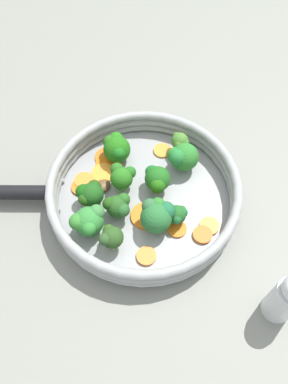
# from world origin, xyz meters

# --- Properties ---
(ground_plane) EXTENTS (4.00, 4.00, 0.00)m
(ground_plane) POSITION_xyz_m (0.00, 0.00, 0.00)
(ground_plane) COLOR gray
(skillet) EXTENTS (0.29, 0.29, 0.01)m
(skillet) POSITION_xyz_m (0.00, 0.00, 0.01)
(skillet) COLOR #939699
(skillet) RESTS_ON ground_plane
(skillet_rim_wall) EXTENTS (0.30, 0.30, 0.04)m
(skillet_rim_wall) POSITION_xyz_m (0.00, 0.00, 0.04)
(skillet_rim_wall) COLOR #949798
(skillet_rim_wall) RESTS_ON skillet
(skillet_rivet_left) EXTENTS (0.01, 0.01, 0.01)m
(skillet_rivet_left) POSITION_xyz_m (0.03, -0.14, 0.02)
(skillet_rivet_left) COLOR #979797
(skillet_rivet_left) RESTS_ON skillet
(skillet_rivet_right) EXTENTS (0.01, 0.01, 0.01)m
(skillet_rivet_right) POSITION_xyz_m (0.08, -0.11, 0.02)
(skillet_rivet_right) COLOR #8F9895
(skillet_rivet_right) RESTS_ON skillet
(carrot_slice_0) EXTENTS (0.03, 0.03, 0.01)m
(carrot_slice_0) POSITION_xyz_m (0.01, 0.11, 0.02)
(carrot_slice_0) COLOR #F78F3D
(carrot_slice_0) RESTS_ON skillet
(carrot_slice_1) EXTENTS (0.06, 0.06, 0.00)m
(carrot_slice_1) POSITION_xyz_m (-0.01, -0.08, 0.02)
(carrot_slice_1) COLOR orange
(carrot_slice_1) RESTS_ON skillet
(carrot_slice_2) EXTENTS (0.04, 0.04, 0.01)m
(carrot_slice_2) POSITION_xyz_m (0.09, 0.05, 0.02)
(carrot_slice_2) COLOR orange
(carrot_slice_2) RESTS_ON skillet
(carrot_slice_3) EXTENTS (0.04, 0.04, 0.00)m
(carrot_slice_3) POSITION_xyz_m (0.03, -0.10, 0.02)
(carrot_slice_3) COLOR orange
(carrot_slice_3) RESTS_ON skillet
(carrot_slice_4) EXTENTS (0.05, 0.05, 0.01)m
(carrot_slice_4) POSITION_xyz_m (0.01, 0.04, 0.02)
(carrot_slice_4) COLOR orange
(carrot_slice_4) RESTS_ON skillet
(carrot_slice_5) EXTENTS (0.06, 0.06, 0.00)m
(carrot_slice_5) POSITION_xyz_m (0.03, 0.02, 0.02)
(carrot_slice_5) COLOR orange
(carrot_slice_5) RESTS_ON skillet
(carrot_slice_6) EXTENTS (0.05, 0.05, 0.00)m
(carrot_slice_6) POSITION_xyz_m (-0.05, -0.09, 0.02)
(carrot_slice_6) COLOR orange
(carrot_slice_6) RESTS_ON skillet
(carrot_slice_7) EXTENTS (0.04, 0.04, 0.01)m
(carrot_slice_7) POSITION_xyz_m (0.03, 0.11, 0.02)
(carrot_slice_7) COLOR orange
(carrot_slice_7) RESTS_ON skillet
(carrot_slice_8) EXTENTS (0.05, 0.05, 0.00)m
(carrot_slice_8) POSITION_xyz_m (-0.03, -0.08, 0.02)
(carrot_slice_8) COLOR orange
(carrot_slice_8) RESTS_ON skillet
(carrot_slice_9) EXTENTS (0.03, 0.03, 0.00)m
(carrot_slice_9) POSITION_xyz_m (0.03, 0.07, 0.02)
(carrot_slice_9) COLOR orange
(carrot_slice_9) RESTS_ON skillet
(carrot_slice_10) EXTENTS (0.04, 0.04, 0.00)m
(carrot_slice_10) POSITION_xyz_m (-0.10, -0.01, 0.02)
(carrot_slice_10) COLOR orange
(carrot_slice_10) RESTS_ON skillet
(carrot_slice_11) EXTENTS (0.03, 0.03, 0.01)m
(carrot_slice_11) POSITION_xyz_m (0.01, -0.10, 0.02)
(carrot_slice_11) COLOR orange
(carrot_slice_11) RESTS_ON skillet
(broccoli_floret_0) EXTENTS (0.04, 0.04, 0.04)m
(broccoli_floret_0) POSITION_xyz_m (0.04, -0.02, 0.04)
(broccoli_floret_0) COLOR #6B974E
(broccoli_floret_0) RESTS_ON skillet
(broccoli_floret_1) EXTENTS (0.03, 0.03, 0.04)m
(broccoli_floret_1) POSITION_xyz_m (0.02, 0.06, 0.04)
(broccoli_floret_1) COLOR #87A66F
(broccoli_floret_1) RESTS_ON skillet
(broccoli_floret_2) EXTENTS (0.05, 0.05, 0.05)m
(broccoli_floret_2) POSITION_xyz_m (0.09, -0.05, 0.04)
(broccoli_floret_2) COLOR #7CAE63
(broccoli_floret_2) RESTS_ON skillet
(broccoli_floret_3) EXTENTS (0.04, 0.04, 0.05)m
(broccoli_floret_3) POSITION_xyz_m (-0.01, -0.04, 0.04)
(broccoli_floret_3) COLOR #6BA34E
(broccoli_floret_3) RESTS_ON skillet
(broccoli_floret_4) EXTENTS (0.05, 0.04, 0.04)m
(broccoli_floret_4) POSITION_xyz_m (0.04, -0.07, 0.04)
(broccoli_floret_4) COLOR #7BAB6F
(broccoli_floret_4) RESTS_ON skillet
(broccoli_floret_5) EXTENTS (0.05, 0.05, 0.05)m
(broccoli_floret_5) POSITION_xyz_m (-0.05, -0.07, 0.04)
(broccoli_floret_5) COLOR #6FA85B
(broccoli_floret_5) RESTS_ON skillet
(broccoli_floret_6) EXTENTS (0.04, 0.03, 0.05)m
(broccoli_floret_6) POSITION_xyz_m (0.10, -0.01, 0.04)
(broccoli_floret_6) COLOR #86B16B
(broccoli_floret_6) RESTS_ON skillet
(broccoli_floret_7) EXTENTS (0.05, 0.05, 0.06)m
(broccoli_floret_7) POSITION_xyz_m (0.04, 0.04, 0.05)
(broccoli_floret_7) COLOR olive
(broccoli_floret_7) RESTS_ON skillet
(broccoli_floret_8) EXTENTS (0.05, 0.04, 0.05)m
(broccoli_floret_8) POSITION_xyz_m (-0.02, 0.01, 0.04)
(broccoli_floret_8) COLOR #648B50
(broccoli_floret_8) RESTS_ON skillet
(broccoli_floret_9) EXTENTS (0.03, 0.03, 0.04)m
(broccoli_floret_9) POSITION_xyz_m (-0.11, 0.02, 0.04)
(broccoli_floret_9) COLOR #679255
(broccoli_floret_9) RESTS_ON skillet
(broccoli_floret_10) EXTENTS (0.05, 0.05, 0.05)m
(broccoli_floret_10) POSITION_xyz_m (-0.08, 0.03, 0.05)
(broccoli_floret_10) COLOR #6FA15E
(broccoli_floret_10) RESTS_ON skillet
(mushroom_piece_0) EXTENTS (0.04, 0.04, 0.01)m
(mushroom_piece_0) POSITION_xyz_m (0.01, -0.07, 0.02)
(mushroom_piece_0) COLOR brown
(mushroom_piece_0) RESTS_ON skillet
(salt_shaker) EXTENTS (0.04, 0.04, 0.11)m
(salt_shaker) POSITION_xyz_m (0.09, 0.24, 0.05)
(salt_shaker) COLOR silver
(salt_shaker) RESTS_ON ground_plane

